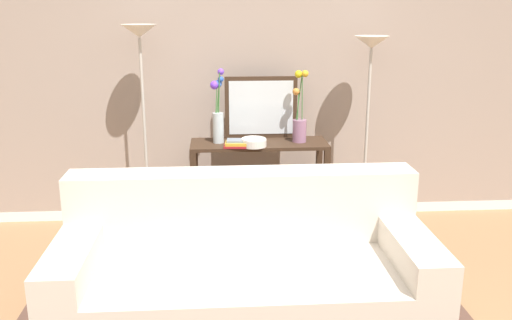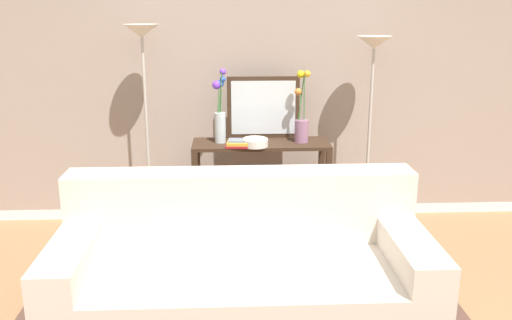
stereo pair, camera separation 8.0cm
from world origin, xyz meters
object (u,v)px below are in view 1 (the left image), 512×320
Objects in this scene: vase_tall_flowers at (218,114)px; wall_mirror at (261,107)px; book_row_under_console at (228,226)px; couch at (245,275)px; fruit_bowl at (254,142)px; console_table at (259,171)px; floor_lamp_left at (141,73)px; floor_lamp_right at (370,80)px; vase_short_flowers at (299,120)px; book_stack at (236,144)px.

wall_mirror is at bearing 21.66° from vase_tall_flowers.
vase_tall_flowers is (-0.36, -0.14, -0.02)m from wall_mirror.
vase_tall_flowers reaches higher than book_row_under_console.
couch reaches higher than fruit_bowl.
floor_lamp_left is (-0.94, 0.02, 0.83)m from console_table.
book_row_under_console is (-0.27, 0.00, -0.49)m from console_table.
vase_tall_flowers is 2.95× the size of fruit_bowl.
floor_lamp_right reaches higher than fruit_bowl.
vase_tall_flowers reaches higher than vase_short_flowers.
book_row_under_console is at bearing -179.77° from vase_short_flowers.
vase_short_flowers is 0.57m from book_stack.
wall_mirror is at bearing 74.53° from fruit_bowl.
book_stack is at bearing -11.89° from floor_lamp_left.
book_stack is at bearing -48.32° from vase_tall_flowers.
fruit_bowl is 0.81m from book_row_under_console.
vase_short_flowers is at bearing 18.80° from fruit_bowl.
fruit_bowl is at bearing 83.76° from couch.
vase_short_flowers is at bearing -1.74° from vase_tall_flowers.
fruit_bowl is (0.28, -0.15, -0.20)m from vase_tall_flowers.
couch is at bearing -98.02° from wall_mirror.
floor_lamp_left reaches higher than vase_tall_flowers.
book_row_under_console is at bearing 180.00° from console_table.
vase_tall_flowers is (-0.33, 0.02, 0.49)m from console_table.
book_stack is (-0.00, 1.27, 0.51)m from couch.
book_stack is at bearing -126.48° from wall_mirror.
console_table is 1.25m from floor_lamp_left.
vase_tall_flowers reaches higher than couch.
fruit_bowl is at bearing -112.31° from console_table.
book_row_under_console is at bearing -178.98° from floor_lamp_right.
book_row_under_console is at bearing 149.03° from fruit_bowl.
console_table is at bearing -1.29° from floor_lamp_left.
book_stack is at bearing -165.44° from vase_short_flowers.
vase_short_flowers is (0.53, 1.40, 0.67)m from couch.
vase_tall_flowers is 0.98m from book_row_under_console.
fruit_bowl is at bearing -171.10° from floor_lamp_right.
floor_lamp_left is at bearing 168.11° from book_stack.
console_table reaches higher than book_row_under_console.
console_table is 5.78× the size of book_stack.
floor_lamp_right is 2.78× the size of vase_short_flowers.
vase_tall_flowers is at bearing 179.92° from floor_lamp_right.
vase_short_flowers is 3.04× the size of book_stack.
vase_short_flowers is (0.31, -0.16, -0.08)m from wall_mirror.
console_table is 0.36m from book_stack.
floor_lamp_right is at bearing -9.45° from wall_mirror.
wall_mirror reaches higher than fruit_bowl.
couch is 1.75m from wall_mirror.
fruit_bowl is at bearing -28.37° from vase_tall_flowers.
fruit_bowl reaches higher than book_row_under_console.
couch is at bearing -86.88° from book_row_under_console.
wall_mirror is (0.03, 0.17, 0.51)m from console_table.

